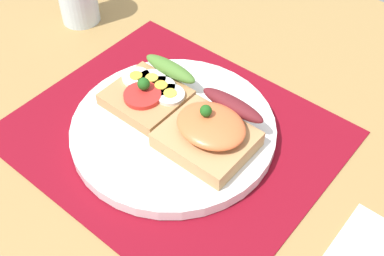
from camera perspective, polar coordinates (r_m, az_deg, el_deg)
name	(u,v)px	position (r cm, az deg, el deg)	size (l,w,h in cm)	color
ground_plane	(174,143)	(62.79, -2.11, -1.81)	(120.00, 90.00, 3.20)	#9D7A44
placemat	(174,134)	(61.48, -2.16, -0.74)	(37.83, 32.20, 0.30)	maroon
plate	(173,129)	(60.78, -2.18, -0.15)	(25.39, 25.39, 1.59)	white
sandwich_egg_tomato	(151,91)	(62.71, -4.83, 4.31)	(9.32, 10.11, 3.84)	#B47F4E
sandwich_salmon	(211,131)	(56.86, 2.25, -0.32)	(10.31, 10.28, 5.48)	tan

